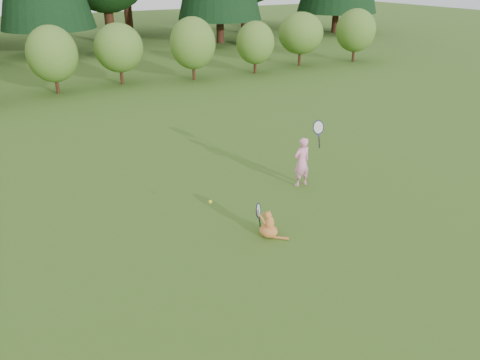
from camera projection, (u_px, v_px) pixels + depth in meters
ground at (251, 229)px, 9.15m from camera, size 100.00×100.00×0.00m
shrub_row at (89, 56)px, 18.91m from camera, size 28.00×3.00×2.80m
child at (302, 161)px, 10.76m from camera, size 0.66×0.41×1.76m
cat at (268, 223)px, 8.83m from camera, size 0.51×0.76×0.73m
tennis_ball at (210, 202)px, 9.02m from camera, size 0.07×0.07×0.07m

